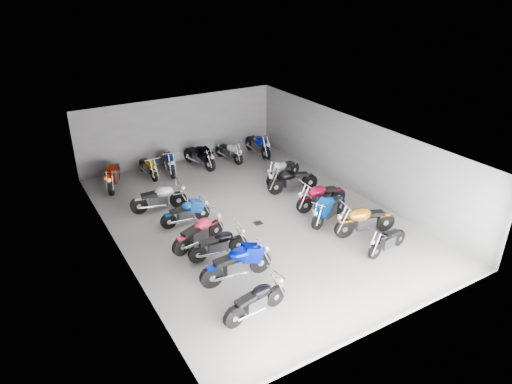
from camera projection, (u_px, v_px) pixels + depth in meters
ground at (251, 218)px, 17.61m from camera, size 14.00×14.00×0.00m
wall_back at (180, 129)px, 22.33m from camera, size 10.00×0.10×3.20m
wall_left at (117, 213)px, 14.61m from camera, size 0.10×14.00×3.20m
wall_right at (354, 155)px, 19.20m from camera, size 0.10×14.00×3.20m
ceiling at (251, 138)px, 16.20m from camera, size 10.00×14.00×0.04m
drain_grate at (258, 223)px, 17.22m from camera, size 0.32×0.32×0.01m
motorcycle_left_a at (256, 301)px, 12.41m from camera, size 2.05×0.47×0.90m
motorcycle_left_b at (237, 263)px, 13.87m from camera, size 2.38×0.49×1.04m
motorcycle_left_c at (219, 244)px, 14.98m from camera, size 2.05×0.45×0.90m
motorcycle_left_d at (199, 232)px, 15.59m from camera, size 2.14×0.75×0.96m
motorcycle_left_e at (186, 213)px, 16.99m from camera, size 1.96×0.38×0.86m
motorcycle_left_f at (159, 198)px, 17.92m from camera, size 2.22×0.63×0.98m
motorcycle_right_a at (387, 240)px, 15.27m from camera, size 1.87×0.45×0.82m
motorcycle_right_b at (364, 220)px, 16.27m from camera, size 2.33×0.72×1.04m
motorcycle_right_c at (329, 209)px, 17.14m from camera, size 2.14×0.94×0.98m
motorcycle_right_d at (321, 196)px, 18.05m from camera, size 2.29×0.47×1.00m
motorcycle_right_e at (292, 180)px, 19.45m from camera, size 2.25×0.65×1.00m
motorcycle_right_f at (283, 171)px, 20.38m from camera, size 2.17×0.88×0.99m
motorcycle_back_a at (113, 175)px, 19.85m from camera, size 1.08×2.24×1.04m
motorcycle_back_b at (148, 167)px, 20.94m from camera, size 0.41×1.99×0.87m
motorcycle_back_c at (169, 162)px, 21.36m from camera, size 0.64×2.24×0.99m
motorcycle_back_d at (200, 156)px, 21.94m from camera, size 0.71×2.30×1.02m
motorcycle_back_e at (229, 152)px, 22.68m from camera, size 0.57×2.03×0.90m
motorcycle_back_f at (258, 145)px, 23.34m from camera, size 0.47×2.39×1.05m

